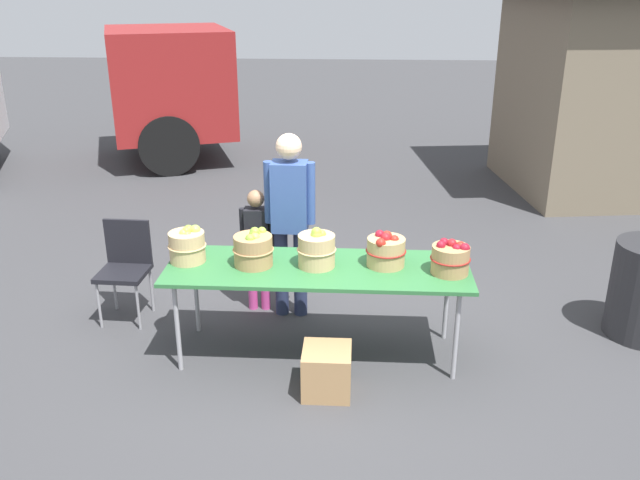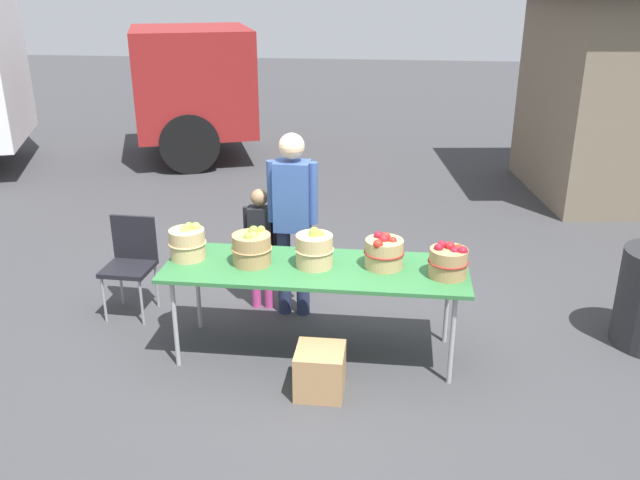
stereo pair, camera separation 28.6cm
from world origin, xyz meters
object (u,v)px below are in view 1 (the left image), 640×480
apple_basket_red_0 (386,251)px  apple_basket_red_1 (451,258)px  apple_basket_green_0 (187,245)px  market_table (318,272)px  apple_basket_green_1 (253,249)px  vendor_adult (290,212)px  folding_chair (125,262)px  produce_crate (327,371)px  child_customer (257,241)px  apple_basket_green_2 (317,249)px

apple_basket_red_0 → apple_basket_red_1: 0.48m
apple_basket_green_0 → apple_basket_red_0: (1.52, 0.01, -0.01)m
market_table → apple_basket_green_0: size_ratio=7.83×
apple_basket_green_1 → vendor_adult: 0.69m
apple_basket_green_0 → apple_basket_red_0: apple_basket_green_0 is taller
market_table → folding_chair: size_ratio=2.67×
market_table → apple_basket_green_1: (-0.49, 0.01, 0.17)m
apple_basket_green_0 → vendor_adult: size_ratio=0.18×
apple_basket_red_0 → produce_crate: (-0.41, -0.59, -0.70)m
child_customer → apple_basket_green_2: bearing=125.2°
market_table → produce_crate: size_ratio=6.66×
vendor_adult → child_customer: 0.43m
market_table → produce_crate: market_table is taller
apple_basket_green_2 → produce_crate: 0.91m
produce_crate → child_customer: bearing=117.9°
apple_basket_green_0 → vendor_adult: bearing=39.7°
apple_basket_green_1 → apple_basket_red_0: bearing=2.9°
market_table → folding_chair: (-1.69, 0.54, -0.20)m
apple_basket_green_2 → child_customer: size_ratio=0.28×
apple_basket_green_1 → folding_chair: bearing=156.3°
apple_basket_green_0 → apple_basket_red_0: bearing=0.3°
child_customer → folding_chair: child_customer is taller
apple_basket_red_1 → child_customer: (-1.56, 0.79, -0.21)m
apple_basket_red_0 → child_customer: (-1.09, 0.68, -0.21)m
child_customer → apple_basket_red_0: bearing=145.1°
apple_basket_red_0 → child_customer: 1.30m
market_table → child_customer: child_customer is taller
apple_basket_red_1 → vendor_adult: 1.45m
market_table → apple_basket_red_0: (0.51, 0.06, 0.16)m
apple_basket_green_2 → apple_basket_red_0: size_ratio=1.02×
market_table → folding_chair: bearing=162.4°
market_table → apple_basket_red_1: apple_basket_red_1 is taller
apple_basket_red_0 → vendor_adult: bearing=142.7°
apple_basket_green_1 → apple_basket_red_0: (1.00, 0.05, -0.01)m
apple_basket_green_0 → apple_basket_red_1: bearing=-3.0°
folding_chair → child_customer: bearing=12.3°
apple_basket_green_1 → apple_basket_red_1: bearing=-2.4°
apple_basket_green_0 → market_table: bearing=-3.0°
market_table → apple_basket_red_1: bearing=-3.0°
market_table → child_customer: size_ratio=2.06×
folding_chair → apple_basket_red_0: bearing=-10.0°
child_customer → vendor_adult: bearing=162.6°
apple_basket_green_1 → apple_basket_red_1: apple_basket_green_1 is taller
apple_basket_green_0 → produce_crate: 1.43m
apple_basket_green_2 → apple_basket_red_0: (0.52, 0.04, -0.02)m
market_table → apple_basket_green_2: bearing=117.5°
market_table → apple_basket_green_1: bearing=179.0°
apple_basket_green_2 → produce_crate: (0.11, -0.55, -0.72)m
apple_basket_green_1 → apple_basket_green_2: 0.48m
apple_basket_red_1 → child_customer: 1.76m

